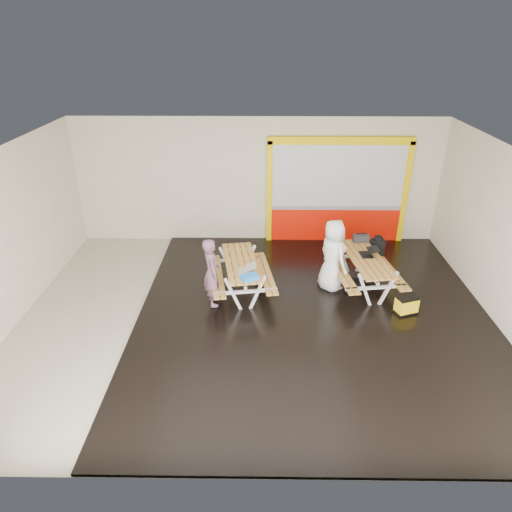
{
  "coord_description": "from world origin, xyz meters",
  "views": [
    {
      "loc": [
        0.12,
        -8.32,
        5.6
      ],
      "look_at": [
        0.0,
        0.9,
        1.0
      ],
      "focal_mm": 32.49,
      "sensor_mm": 36.0,
      "label": 1
    }
  ],
  "objects_px": {
    "picnic_table_left": "(241,269)",
    "person_right": "(333,256)",
    "laptop_right": "(369,253)",
    "fluke_bag": "(406,305)",
    "dark_case": "(352,283)",
    "blue_pouch": "(250,277)",
    "backpack": "(377,247)",
    "person_left": "(212,272)",
    "toolbox": "(361,238)",
    "laptop_left": "(246,270)",
    "picnic_table_right": "(365,265)"
  },
  "relations": [
    {
      "from": "person_left",
      "to": "fluke_bag",
      "type": "bearing_deg",
      "value": -108.97
    },
    {
      "from": "blue_pouch",
      "to": "fluke_bag",
      "type": "height_order",
      "value": "blue_pouch"
    },
    {
      "from": "picnic_table_left",
      "to": "backpack",
      "type": "bearing_deg",
      "value": 16.46
    },
    {
      "from": "dark_case",
      "to": "toolbox",
      "type": "bearing_deg",
      "value": 71.54
    },
    {
      "from": "picnic_table_left",
      "to": "laptop_left",
      "type": "distance_m",
      "value": 0.55
    },
    {
      "from": "dark_case",
      "to": "fluke_bag",
      "type": "relative_size",
      "value": 0.76
    },
    {
      "from": "person_left",
      "to": "dark_case",
      "type": "height_order",
      "value": "person_left"
    },
    {
      "from": "picnic_table_left",
      "to": "person_right",
      "type": "height_order",
      "value": "person_right"
    },
    {
      "from": "person_right",
      "to": "laptop_left",
      "type": "bearing_deg",
      "value": 81.65
    },
    {
      "from": "picnic_table_right",
      "to": "blue_pouch",
      "type": "distance_m",
      "value": 2.86
    },
    {
      "from": "laptop_left",
      "to": "person_right",
      "type": "bearing_deg",
      "value": 19.48
    },
    {
      "from": "picnic_table_left",
      "to": "blue_pouch",
      "type": "height_order",
      "value": "blue_pouch"
    },
    {
      "from": "person_right",
      "to": "dark_case",
      "type": "xyz_separation_m",
      "value": [
        0.52,
        0.02,
        -0.74
      ]
    },
    {
      "from": "picnic_table_right",
      "to": "laptop_right",
      "type": "relative_size",
      "value": 4.99
    },
    {
      "from": "picnic_table_right",
      "to": "fluke_bag",
      "type": "xyz_separation_m",
      "value": [
        0.7,
        -1.1,
        -0.39
      ]
    },
    {
      "from": "person_right",
      "to": "fluke_bag",
      "type": "distance_m",
      "value": 1.94
    },
    {
      "from": "dark_case",
      "to": "fluke_bag",
      "type": "bearing_deg",
      "value": -49.69
    },
    {
      "from": "picnic_table_left",
      "to": "person_right",
      "type": "bearing_deg",
      "value": 5.88
    },
    {
      "from": "blue_pouch",
      "to": "toolbox",
      "type": "height_order",
      "value": "toolbox"
    },
    {
      "from": "picnic_table_left",
      "to": "blue_pouch",
      "type": "relative_size",
      "value": 6.6
    },
    {
      "from": "picnic_table_right",
      "to": "toolbox",
      "type": "bearing_deg",
      "value": 87.38
    },
    {
      "from": "person_left",
      "to": "backpack",
      "type": "distance_m",
      "value": 4.21
    },
    {
      "from": "laptop_left",
      "to": "toolbox",
      "type": "distance_m",
      "value": 3.2
    },
    {
      "from": "person_left",
      "to": "laptop_right",
      "type": "relative_size",
      "value": 3.47
    },
    {
      "from": "laptop_right",
      "to": "fluke_bag",
      "type": "distance_m",
      "value": 1.53
    },
    {
      "from": "person_right",
      "to": "backpack",
      "type": "relative_size",
      "value": 3.28
    },
    {
      "from": "toolbox",
      "to": "person_left",
      "type": "bearing_deg",
      "value": -154.26
    },
    {
      "from": "blue_pouch",
      "to": "toolbox",
      "type": "relative_size",
      "value": 0.84
    },
    {
      "from": "laptop_left",
      "to": "laptop_right",
      "type": "bearing_deg",
      "value": 16.47
    },
    {
      "from": "toolbox",
      "to": "dark_case",
      "type": "relative_size",
      "value": 0.99
    },
    {
      "from": "backpack",
      "to": "person_right",
      "type": "bearing_deg",
      "value": -147.71
    },
    {
      "from": "blue_pouch",
      "to": "toolbox",
      "type": "xyz_separation_m",
      "value": [
        2.7,
        1.92,
        0.05
      ]
    },
    {
      "from": "toolbox",
      "to": "fluke_bag",
      "type": "relative_size",
      "value": 0.75
    },
    {
      "from": "dark_case",
      "to": "fluke_bag",
      "type": "distance_m",
      "value": 1.48
    },
    {
      "from": "fluke_bag",
      "to": "backpack",
      "type": "bearing_deg",
      "value": 98.33
    },
    {
      "from": "laptop_left",
      "to": "dark_case",
      "type": "relative_size",
      "value": 0.99
    },
    {
      "from": "picnic_table_left",
      "to": "laptop_right",
      "type": "xyz_separation_m",
      "value": [
        2.95,
        0.35,
        0.26
      ]
    },
    {
      "from": "person_left",
      "to": "dark_case",
      "type": "distance_m",
      "value": 3.41
    },
    {
      "from": "blue_pouch",
      "to": "fluke_bag",
      "type": "bearing_deg",
      "value": -1.27
    },
    {
      "from": "person_left",
      "to": "blue_pouch",
      "type": "xyz_separation_m",
      "value": [
        0.82,
        -0.23,
        0.01
      ]
    },
    {
      "from": "toolbox",
      "to": "picnic_table_right",
      "type": "bearing_deg",
      "value": -92.62
    },
    {
      "from": "picnic_table_right",
      "to": "backpack",
      "type": "distance_m",
      "value": 0.88
    },
    {
      "from": "fluke_bag",
      "to": "person_left",
      "type": "bearing_deg",
      "value": 175.89
    },
    {
      "from": "fluke_bag",
      "to": "picnic_table_left",
      "type": "bearing_deg",
      "value": 166.11
    },
    {
      "from": "picnic_table_right",
      "to": "backpack",
      "type": "relative_size",
      "value": 4.22
    },
    {
      "from": "backpack",
      "to": "picnic_table_left",
      "type": "bearing_deg",
      "value": -163.54
    },
    {
      "from": "laptop_left",
      "to": "backpack",
      "type": "distance_m",
      "value": 3.49
    },
    {
      "from": "picnic_table_left",
      "to": "fluke_bag",
      "type": "bearing_deg",
      "value": -13.89
    },
    {
      "from": "person_left",
      "to": "laptop_left",
      "type": "bearing_deg",
      "value": -96.76
    },
    {
      "from": "laptop_left",
      "to": "fluke_bag",
      "type": "height_order",
      "value": "laptop_left"
    }
  ]
}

